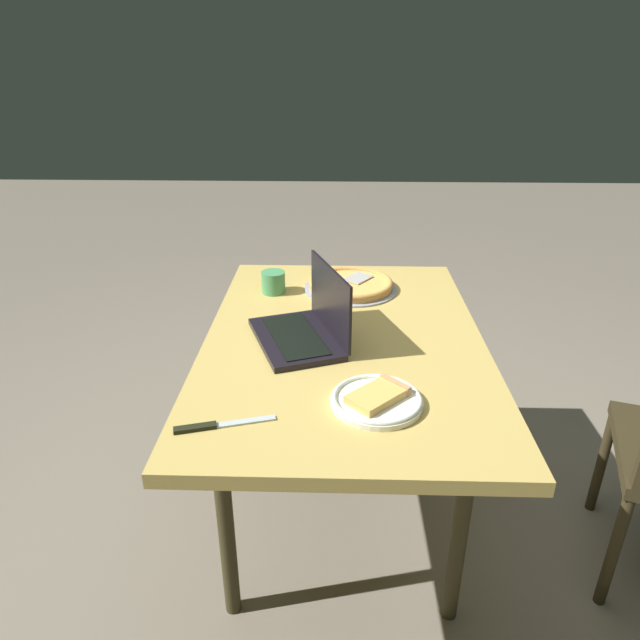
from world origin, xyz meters
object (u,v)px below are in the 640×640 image
(laptop, at_px, (307,326))
(dining_table, at_px, (344,358))
(pizza_plate, at_px, (377,399))
(table_knife, at_px, (215,426))
(pizza_tray, at_px, (351,285))
(drink_cup, at_px, (273,282))

(laptop, bearing_deg, dining_table, -77.54)
(pizza_plate, bearing_deg, dining_table, 12.03)
(laptop, relative_size, pizza_plate, 1.70)
(dining_table, height_order, table_knife, table_knife)
(laptop, xyz_separation_m, table_knife, (-0.43, 0.18, -0.04))
(pizza_tray, bearing_deg, table_knife, 158.85)
(dining_table, bearing_deg, pizza_tray, -4.06)
(pizza_plate, bearing_deg, pizza_tray, 3.86)
(pizza_tray, bearing_deg, drink_cup, 97.35)
(drink_cup, bearing_deg, pizza_plate, -155.21)
(pizza_plate, xyz_separation_m, drink_cup, (0.69, 0.32, 0.02))
(pizza_plate, bearing_deg, laptop, 29.17)
(laptop, relative_size, drink_cup, 4.53)
(laptop, distance_m, pizza_plate, 0.38)
(dining_table, height_order, pizza_plate, pizza_plate)
(pizza_tray, bearing_deg, pizza_plate, -176.14)
(pizza_tray, bearing_deg, laptop, 161.15)
(table_knife, relative_size, drink_cup, 2.70)
(dining_table, relative_size, drink_cup, 14.91)
(dining_table, xyz_separation_m, table_knife, (-0.45, 0.29, 0.08))
(dining_table, relative_size, pizza_plate, 5.59)
(laptop, bearing_deg, table_knife, 156.80)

